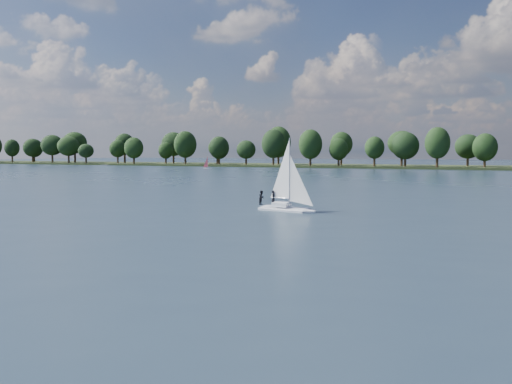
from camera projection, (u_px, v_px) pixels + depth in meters
ground at (447, 185)px, 103.69m from camera, size 700.00×700.00×0.00m
far_shore at (487, 169)px, 204.58m from camera, size 660.00×40.00×1.50m
sailboat at (284, 190)px, 58.70m from camera, size 6.21×2.89×7.88m
dinghy_pink at (208, 165)px, 203.19m from camera, size 3.26×2.07×4.85m
pontoon at (105, 165)px, 252.59m from camera, size 4.05×2.11×0.50m
treeline at (425, 146)px, 209.85m from camera, size 562.45×73.95×18.02m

